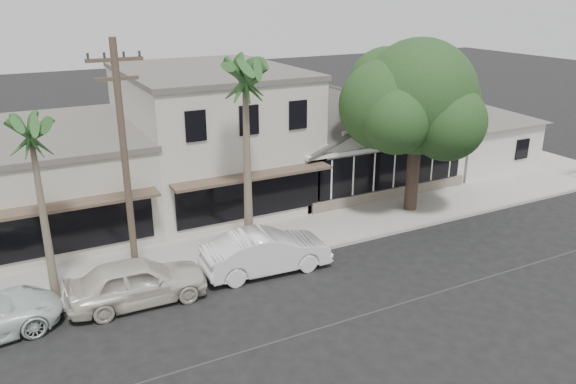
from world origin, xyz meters
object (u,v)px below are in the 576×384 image
utility_pole (125,166)px  car_0 (137,281)px  shade_tree (414,100)px  car_1 (266,251)px

utility_pole → car_0: 4.06m
shade_tree → car_1: bearing=-163.6°
utility_pole → shade_tree: 13.97m
utility_pole → car_1: (4.84, -0.76, -3.96)m
car_1 → shade_tree: bearing=-70.0°
car_1 → car_0: bearing=94.3°
utility_pole → shade_tree: bearing=7.8°
car_1 → shade_tree: shade_tree is taller
car_0 → car_1: bearing=-87.4°
utility_pole → car_1: size_ratio=1.80×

